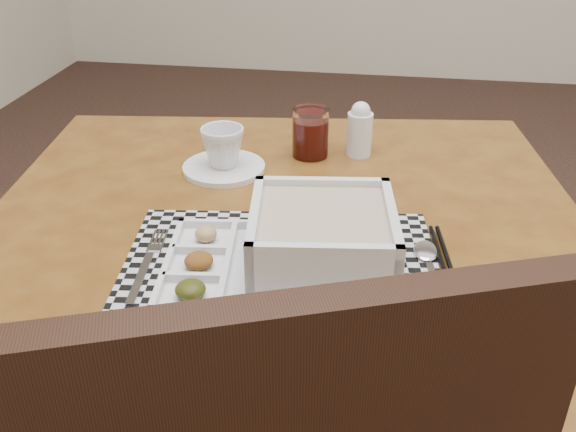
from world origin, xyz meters
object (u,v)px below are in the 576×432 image
object	(u,v)px
dining_table	(284,269)
cup	(223,147)
creamer_bottle	(360,130)
juice_glass	(310,135)
serving_tray	(311,247)

from	to	relation	value
dining_table	cup	xyz separation A→B (m)	(-0.14, 0.19, 0.12)
cup	creamer_bottle	distance (m)	0.26
dining_table	creamer_bottle	world-z (taller)	creamer_bottle
juice_glass	creamer_bottle	xyz separation A→B (m)	(0.09, 0.02, 0.01)
serving_tray	creamer_bottle	world-z (taller)	creamer_bottle
cup	juice_glass	bearing A→B (deg)	16.93
serving_tray	cup	world-z (taller)	serving_tray
creamer_bottle	juice_glass	bearing A→B (deg)	-167.21
dining_table	serving_tray	world-z (taller)	serving_tray
serving_tray	juice_glass	xyz separation A→B (m)	(-0.05, 0.39, 0.00)
dining_table	creamer_bottle	bearing A→B (deg)	72.45
dining_table	juice_glass	world-z (taller)	juice_glass
serving_tray	juice_glass	bearing A→B (deg)	97.47
serving_tray	creamer_bottle	xyz separation A→B (m)	(0.04, 0.41, 0.01)
cup	juice_glass	xyz separation A→B (m)	(0.15, 0.09, -0.00)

